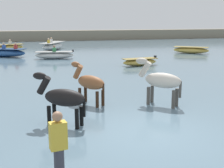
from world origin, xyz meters
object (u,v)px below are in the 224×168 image
boat_far_inshore (4,52)px  boat_mid_channel (140,62)px  boat_distant_west (53,46)px  horse_trailing_black (62,99)px  horse_flank_chestnut (90,83)px  boat_mid_outer (191,50)px  boat_far_offshore (55,55)px  boat_near_starboard (10,47)px  person_wading_close (59,150)px  horse_lead_pinto (161,81)px

boat_far_inshore → boat_mid_channel: size_ratio=1.53×
boat_distant_west → horse_trailing_black: bearing=-93.0°
horse_flank_chestnut → boat_mid_outer: size_ratio=0.57×
boat_far_offshore → horse_trailing_black: bearing=-93.2°
horse_trailing_black → boat_near_starboard: bearing=97.3°
boat_distant_west → boat_far_inshore: bearing=-132.3°
boat_mid_channel → boat_far_offshore: 7.18m
horse_flank_chestnut → boat_far_inshore: (-4.19, 15.44, -0.43)m
boat_far_offshore → boat_mid_outer: bearing=3.3°
boat_distant_west → boat_mid_channel: bearing=-67.7°
horse_flank_chestnut → boat_near_starboard: horse_flank_chestnut is taller
horse_flank_chestnut → boat_far_offshore: (-0.31, 13.11, -0.49)m
horse_flank_chestnut → boat_mid_outer: bearing=49.5°
boat_mid_channel → boat_near_starboard: (-8.97, 12.68, 0.05)m
boat_mid_outer → horse_flank_chestnut: bearing=-130.5°
person_wading_close → boat_far_offshore: bearing=86.2°
boat_far_inshore → boat_far_offshore: boat_far_inshore is taller
boat_distant_west → boat_near_starboard: (-4.09, 0.80, -0.09)m
boat_mid_channel → boat_far_inshore: bearing=141.3°
boat_far_inshore → person_wading_close: person_wading_close is taller
boat_near_starboard → person_wading_close: person_wading_close is taller
horse_trailing_black → boat_distant_west: size_ratio=0.44×
horse_trailing_black → boat_mid_outer: bearing=50.7°
horse_trailing_black → boat_far_inshore: 17.69m
boat_far_inshore → person_wading_close: 20.56m
horse_lead_pinto → boat_mid_outer: size_ratio=0.63×
boat_far_offshore → boat_near_starboard: boat_near_starboard is taller
horse_lead_pinto → boat_mid_channel: size_ratio=0.78×
horse_lead_pinto → horse_trailing_black: 3.78m
horse_lead_pinto → person_wading_close: 5.75m
boat_mid_channel → boat_distant_west: (-4.88, 11.88, 0.14)m
boat_mid_channel → boat_distant_west: bearing=112.3°
horse_lead_pinto → boat_far_inshore: size_ratio=0.51×
person_wading_close → boat_distant_west: bearing=86.5°
boat_mid_outer → person_wading_close: (-13.31, -18.75, 0.31)m
boat_near_starboard → boat_far_inshore: bearing=-91.1°
horse_lead_pinto → boat_mid_channel: bearing=74.6°
horse_flank_chestnut → boat_mid_channel: (4.89, 8.17, -0.53)m
horse_flank_chestnut → person_wading_close: 5.18m
horse_lead_pinto → person_wading_close: bearing=-133.4°
horse_lead_pinto → horse_flank_chestnut: (-2.42, 0.77, -0.09)m
boat_near_starboard → boat_distant_west: bearing=-11.1°
boat_far_inshore → boat_far_offshore: size_ratio=1.23×
boat_far_offshore → boat_distant_west: 6.95m
horse_flank_chestnut → person_wading_close: bearing=-107.1°
boat_mid_outer → boat_near_starboard: size_ratio=1.11×
horse_trailing_black → boat_distant_west: (1.17, 22.04, -0.41)m
boat_mid_channel → boat_far_offshore: bearing=136.5°
boat_far_inshore → boat_mid_outer: 16.05m
boat_far_inshore → person_wading_close: (2.66, -20.39, 0.25)m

